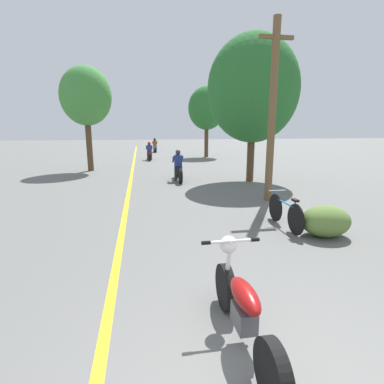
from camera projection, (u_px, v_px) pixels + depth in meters
name	position (u px, v px, depth m)	size (l,w,h in m)	color
lane_stripe_center	(131.00, 177.00, 14.65)	(0.14, 48.00, 0.01)	yellow
utility_pole	(272.00, 110.00, 9.45)	(1.10, 0.24, 5.65)	brown
roadside_tree_right_near	(253.00, 89.00, 12.83)	(3.96, 3.56, 6.28)	#513A23
roadside_tree_right_far	(207.00, 108.00, 24.05)	(2.98, 2.68, 5.62)	#513A23
roadside_tree_left	(86.00, 97.00, 16.04)	(2.71, 2.44, 5.60)	#513A23
roadside_bush	(326.00, 221.00, 6.64)	(1.10, 0.88, 0.70)	#5B7A38
motorcycle_foreground	(242.00, 307.00, 3.31)	(0.73, 2.08, 1.05)	black
motorcycle_rider_lead	(178.00, 169.00, 13.59)	(0.50, 2.17, 1.41)	black
motorcycle_rider_mid	(149.00, 153.00, 22.32)	(0.50, 2.06, 1.35)	black
motorcycle_rider_far	(155.00, 147.00, 29.39)	(0.50, 1.95, 1.37)	black
bicycle_parked	(285.00, 212.00, 7.22)	(0.44, 1.76, 0.83)	black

